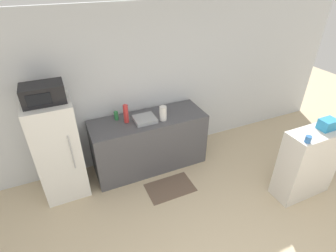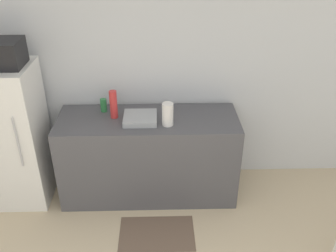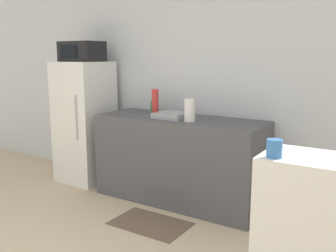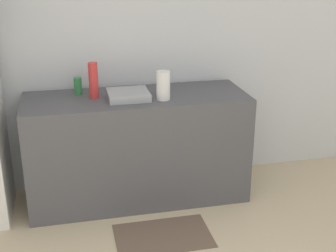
{
  "view_description": "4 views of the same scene",
  "coord_description": "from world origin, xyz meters",
  "px_view_note": "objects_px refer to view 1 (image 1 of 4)",
  "views": [
    {
      "loc": [
        -1.2,
        -0.69,
        3.02
      ],
      "look_at": [
        0.04,
        2.05,
        1.16
      ],
      "focal_mm": 28.0,
      "sensor_mm": 36.0,
      "label": 1
    },
    {
      "loc": [
        0.11,
        -0.64,
        2.75
      ],
      "look_at": [
        0.18,
        2.04,
        1.22
      ],
      "focal_mm": 40.0,
      "sensor_mm": 36.0,
      "label": 2
    },
    {
      "loc": [
        2.02,
        -0.71,
        1.59
      ],
      "look_at": [
        0.16,
        2.22,
        0.94
      ],
      "focal_mm": 40.0,
      "sensor_mm": 36.0,
      "label": 3
    },
    {
      "loc": [
        -0.57,
        -0.97,
        2.07
      ],
      "look_at": [
        0.07,
        1.86,
        0.98
      ],
      "focal_mm": 50.0,
      "sensor_mm": 36.0,
      "label": 4
    }
  ],
  "objects_px": {
    "basket": "(328,124)",
    "paper_towel_roll": "(163,113)",
    "refrigerator": "(59,150)",
    "bottle_tall": "(126,114)",
    "jar": "(308,139)",
    "microwave": "(43,93)",
    "bottle_short": "(116,116)"
  },
  "relations": [
    {
      "from": "basket",
      "to": "paper_towel_roll",
      "type": "bearing_deg",
      "value": 142.07
    },
    {
      "from": "refrigerator",
      "to": "bottle_tall",
      "type": "distance_m",
      "value": 1.09
    },
    {
      "from": "bottle_tall",
      "to": "jar",
      "type": "relative_size",
      "value": 3.26
    },
    {
      "from": "microwave",
      "to": "bottle_short",
      "type": "xyz_separation_m",
      "value": [
        0.92,
        0.21,
        -0.64
      ]
    },
    {
      "from": "bottle_short",
      "to": "paper_towel_roll",
      "type": "distance_m",
      "value": 0.74
    },
    {
      "from": "jar",
      "to": "microwave",
      "type": "bearing_deg",
      "value": 150.61
    },
    {
      "from": "microwave",
      "to": "basket",
      "type": "distance_m",
      "value": 3.75
    },
    {
      "from": "microwave",
      "to": "bottle_short",
      "type": "relative_size",
      "value": 3.66
    },
    {
      "from": "basket",
      "to": "microwave",
      "type": "bearing_deg",
      "value": 155.96
    },
    {
      "from": "bottle_short",
      "to": "jar",
      "type": "relative_size",
      "value": 1.57
    },
    {
      "from": "bottle_tall",
      "to": "paper_towel_roll",
      "type": "relative_size",
      "value": 1.26
    },
    {
      "from": "microwave",
      "to": "jar",
      "type": "relative_size",
      "value": 5.73
    },
    {
      "from": "refrigerator",
      "to": "bottle_tall",
      "type": "height_order",
      "value": "refrigerator"
    },
    {
      "from": "refrigerator",
      "to": "microwave",
      "type": "xyz_separation_m",
      "value": [
        -0.0,
        -0.0,
        0.88
      ]
    },
    {
      "from": "microwave",
      "to": "bottle_tall",
      "type": "xyz_separation_m",
      "value": [
        1.04,
        0.07,
        -0.57
      ]
    },
    {
      "from": "microwave",
      "to": "jar",
      "type": "height_order",
      "value": "microwave"
    },
    {
      "from": "microwave",
      "to": "jar",
      "type": "bearing_deg",
      "value": -29.39
    },
    {
      "from": "refrigerator",
      "to": "jar",
      "type": "bearing_deg",
      "value": -29.41
    },
    {
      "from": "bottle_short",
      "to": "paper_towel_roll",
      "type": "relative_size",
      "value": 0.6
    },
    {
      "from": "bottle_short",
      "to": "jar",
      "type": "bearing_deg",
      "value": -42.87
    },
    {
      "from": "refrigerator",
      "to": "paper_towel_roll",
      "type": "distance_m",
      "value": 1.61
    },
    {
      "from": "microwave",
      "to": "basket",
      "type": "relative_size",
      "value": 2.23
    },
    {
      "from": "microwave",
      "to": "jar",
      "type": "distance_m",
      "value": 3.37
    },
    {
      "from": "microwave",
      "to": "basket",
      "type": "height_order",
      "value": "microwave"
    },
    {
      "from": "bottle_short",
      "to": "paper_towel_roll",
      "type": "xyz_separation_m",
      "value": [
        0.67,
        -0.31,
        0.05
      ]
    },
    {
      "from": "refrigerator",
      "to": "bottle_tall",
      "type": "xyz_separation_m",
      "value": [
        1.04,
        0.07,
        0.32
      ]
    },
    {
      "from": "microwave",
      "to": "bottle_tall",
      "type": "relative_size",
      "value": 1.76
    },
    {
      "from": "microwave",
      "to": "bottle_short",
      "type": "height_order",
      "value": "microwave"
    },
    {
      "from": "refrigerator",
      "to": "paper_towel_roll",
      "type": "relative_size",
      "value": 6.54
    },
    {
      "from": "bottle_tall",
      "to": "bottle_short",
      "type": "bearing_deg",
      "value": 131.62
    },
    {
      "from": "paper_towel_roll",
      "to": "bottle_short",
      "type": "bearing_deg",
      "value": 155.04
    },
    {
      "from": "refrigerator",
      "to": "basket",
      "type": "distance_m",
      "value": 3.74
    }
  ]
}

